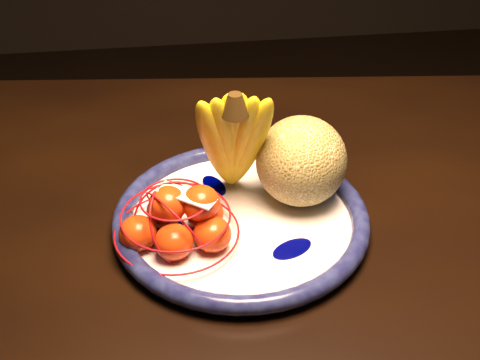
{
  "coord_description": "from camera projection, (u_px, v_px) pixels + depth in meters",
  "views": [
    {
      "loc": [
        -0.34,
        -0.57,
        1.28
      ],
      "look_at": [
        -0.25,
        0.1,
        0.78
      ],
      "focal_mm": 50.0,
      "sensor_mm": 36.0,
      "label": 1
    }
  ],
  "objects": [
    {
      "name": "fruit_bowl",
      "position": [
        241.0,
        220.0,
        0.87
      ],
      "size": [
        0.33,
        0.33,
        0.03
      ],
      "rotation": [
        0.0,
        0.0,
        -0.14
      ],
      "color": "white",
      "rests_on": "dining_table"
    },
    {
      "name": "mandarin_bag",
      "position": [
        179.0,
        220.0,
        0.82
      ],
      "size": [
        0.2,
        0.2,
        0.1
      ],
      "rotation": [
        0.0,
        0.0,
        -0.29
      ],
      "color": "#F64911",
      "rests_on": "fruit_bowl"
    },
    {
      "name": "dining_table",
      "position": [
        424.0,
        268.0,
        0.92
      ],
      "size": [
        1.51,
        1.0,
        0.71
      ],
      "rotation": [
        0.0,
        0.0,
        -0.1
      ],
      "color": "black",
      "rests_on": "ground"
    },
    {
      "name": "price_tag",
      "position": [
        186.0,
        195.0,
        0.8
      ],
      "size": [
        0.08,
        0.06,
        0.01
      ],
      "primitive_type": "cube",
      "rotation": [
        -0.14,
        0.1,
        -0.52
      ],
      "color": "white",
      "rests_on": "mandarin_bag"
    },
    {
      "name": "banana_bunch",
      "position": [
        233.0,
        138.0,
        0.85
      ],
      "size": [
        0.13,
        0.12,
        0.19
      ],
      "rotation": [
        0.0,
        0.0,
        -0.04
      ],
      "color": "yellow",
      "rests_on": "fruit_bowl"
    },
    {
      "name": "cantaloupe",
      "position": [
        301.0,
        161.0,
        0.87
      ],
      "size": [
        0.12,
        0.12,
        0.12
      ],
      "primitive_type": "sphere",
      "color": "olive",
      "rests_on": "fruit_bowl"
    }
  ]
}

